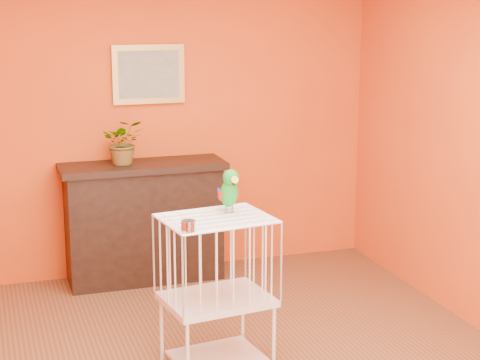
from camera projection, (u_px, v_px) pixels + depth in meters
name	position (u px, v px, depth m)	size (l,w,h in m)	color
room_shell	(226.00, 135.00, 4.77)	(4.50, 4.50, 4.50)	#DE4A14
console_cabinet	(144.00, 222.00, 6.83)	(1.38, 0.50, 1.03)	black
potted_plant	(124.00, 146.00, 6.66)	(0.34, 0.38, 0.30)	#26722D
framed_picture	(149.00, 74.00, 6.79)	(0.62, 0.04, 0.50)	#B69141
birdcage	(217.00, 292.00, 5.16)	(0.73, 0.59, 1.03)	white
feed_cup	(188.00, 226.00, 4.74)	(0.09, 0.09, 0.06)	silver
parrot	(229.00, 190.00, 5.14)	(0.14, 0.26, 0.29)	#59544C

